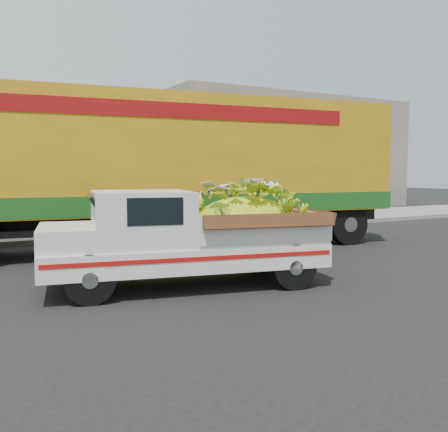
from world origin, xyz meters
TOP-DOWN VIEW (x-y plane):
  - ground at (0.00, 0.00)m, footprint 100.00×100.00m
  - curb at (0.00, 6.67)m, footprint 60.00×0.25m
  - sidewalk at (0.00, 8.77)m, footprint 60.00×4.00m
  - building_right at (14.00, 15.67)m, footprint 14.00×6.00m
  - pickup_truck at (1.27, 0.11)m, footprint 4.94×2.66m
  - semi_trailer at (2.39, 4.21)m, footprint 12.05×4.07m

SIDE VIEW (x-z plane):
  - ground at x=0.00m, z-range 0.00..0.00m
  - sidewalk at x=0.00m, z-range 0.00..0.14m
  - curb at x=0.00m, z-range 0.00..0.15m
  - pickup_truck at x=1.27m, z-range 0.06..1.71m
  - semi_trailer at x=2.39m, z-range 0.22..4.02m
  - building_right at x=14.00m, z-range 0.00..6.00m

